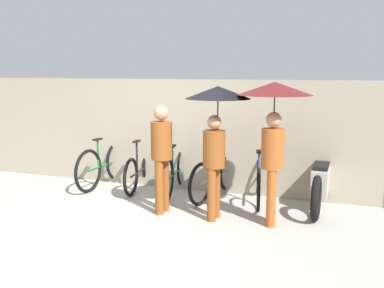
{
  "coord_description": "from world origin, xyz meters",
  "views": [
    {
      "loc": [
        2.67,
        -5.09,
        2.15
      ],
      "look_at": [
        0.49,
        1.18,
        1.0
      ],
      "focal_mm": 40.0,
      "sensor_mm": 36.0,
      "label": 1
    }
  ],
  "objects_px": {
    "parked_bicycle_4": "(258,180)",
    "pedestrian_center": "(217,116)",
    "parked_bicycle_2": "(175,172)",
    "pedestrian_leading": "(162,151)",
    "parked_bicycle_3": "(216,176)",
    "parked_bicycle_1": "(141,169)",
    "pedestrian_trailing": "(274,112)",
    "parked_bicycle_0": "(104,165)",
    "motorcycle": "(320,183)"
  },
  "relations": [
    {
      "from": "parked_bicycle_0",
      "to": "pedestrian_center",
      "type": "bearing_deg",
      "value": -109.07
    },
    {
      "from": "parked_bicycle_4",
      "to": "pedestrian_center",
      "type": "height_order",
      "value": "pedestrian_center"
    },
    {
      "from": "pedestrian_trailing",
      "to": "parked_bicycle_1",
      "type": "bearing_deg",
      "value": 150.49
    },
    {
      "from": "parked_bicycle_0",
      "to": "pedestrian_center",
      "type": "distance_m",
      "value": 2.88
    },
    {
      "from": "parked_bicycle_3",
      "to": "pedestrian_center",
      "type": "distance_m",
      "value": 1.51
    },
    {
      "from": "parked_bicycle_1",
      "to": "parked_bicycle_3",
      "type": "relative_size",
      "value": 0.99
    },
    {
      "from": "parked_bicycle_2",
      "to": "parked_bicycle_3",
      "type": "xyz_separation_m",
      "value": [
        0.73,
        0.0,
        -0.02
      ]
    },
    {
      "from": "parked_bicycle_0",
      "to": "pedestrian_trailing",
      "type": "xyz_separation_m",
      "value": [
        3.27,
        -0.94,
        1.18
      ]
    },
    {
      "from": "parked_bicycle_4",
      "to": "pedestrian_trailing",
      "type": "bearing_deg",
      "value": -169.8
    },
    {
      "from": "parked_bicycle_0",
      "to": "parked_bicycle_4",
      "type": "distance_m",
      "value": 2.92
    },
    {
      "from": "parked_bicycle_1",
      "to": "pedestrian_center",
      "type": "height_order",
      "value": "pedestrian_center"
    },
    {
      "from": "parked_bicycle_1",
      "to": "pedestrian_center",
      "type": "bearing_deg",
      "value": -128.36
    },
    {
      "from": "parked_bicycle_0",
      "to": "pedestrian_leading",
      "type": "height_order",
      "value": "pedestrian_leading"
    },
    {
      "from": "parked_bicycle_1",
      "to": "pedestrian_leading",
      "type": "xyz_separation_m",
      "value": [
        0.91,
        -1.12,
        0.6
      ]
    },
    {
      "from": "parked_bicycle_0",
      "to": "motorcycle",
      "type": "relative_size",
      "value": 0.84
    },
    {
      "from": "parked_bicycle_0",
      "to": "parked_bicycle_1",
      "type": "distance_m",
      "value": 0.73
    },
    {
      "from": "parked_bicycle_4",
      "to": "parked_bicycle_0",
      "type": "bearing_deg",
      "value": 78.28
    },
    {
      "from": "parked_bicycle_2",
      "to": "pedestrian_leading",
      "type": "relative_size",
      "value": 1.11
    },
    {
      "from": "parked_bicycle_0",
      "to": "parked_bicycle_4",
      "type": "xyz_separation_m",
      "value": [
        2.92,
        -0.03,
        -0.04
      ]
    },
    {
      "from": "parked_bicycle_4",
      "to": "motorcycle",
      "type": "relative_size",
      "value": 0.79
    },
    {
      "from": "motorcycle",
      "to": "parked_bicycle_4",
      "type": "bearing_deg",
      "value": 95.46
    },
    {
      "from": "parked_bicycle_4",
      "to": "pedestrian_trailing",
      "type": "distance_m",
      "value": 1.56
    },
    {
      "from": "pedestrian_leading",
      "to": "pedestrian_trailing",
      "type": "height_order",
      "value": "pedestrian_trailing"
    },
    {
      "from": "parked_bicycle_2",
      "to": "motorcycle",
      "type": "relative_size",
      "value": 0.87
    },
    {
      "from": "pedestrian_leading",
      "to": "motorcycle",
      "type": "bearing_deg",
      "value": 30.59
    },
    {
      "from": "parked_bicycle_1",
      "to": "pedestrian_trailing",
      "type": "xyz_separation_m",
      "value": [
        2.54,
        -1.0,
        1.23
      ]
    },
    {
      "from": "parked_bicycle_4",
      "to": "pedestrian_center",
      "type": "distance_m",
      "value": 1.56
    },
    {
      "from": "parked_bicycle_3",
      "to": "parked_bicycle_4",
      "type": "relative_size",
      "value": 1.03
    },
    {
      "from": "parked_bicycle_0",
      "to": "parked_bicycle_1",
      "type": "height_order",
      "value": "parked_bicycle_1"
    },
    {
      "from": "pedestrian_leading",
      "to": "pedestrian_center",
      "type": "distance_m",
      "value": 1.0
    },
    {
      "from": "pedestrian_leading",
      "to": "pedestrian_trailing",
      "type": "distance_m",
      "value": 1.76
    },
    {
      "from": "parked_bicycle_0",
      "to": "parked_bicycle_2",
      "type": "relative_size",
      "value": 0.96
    },
    {
      "from": "parked_bicycle_1",
      "to": "motorcycle",
      "type": "xyz_separation_m",
      "value": [
        3.17,
        -0.03,
        0.03
      ]
    },
    {
      "from": "parked_bicycle_0",
      "to": "parked_bicycle_3",
      "type": "xyz_separation_m",
      "value": [
        2.19,
        -0.04,
        -0.03
      ]
    },
    {
      "from": "parked_bicycle_1",
      "to": "motorcycle",
      "type": "relative_size",
      "value": 0.8
    },
    {
      "from": "parked_bicycle_3",
      "to": "pedestrian_center",
      "type": "relative_size",
      "value": 0.87
    },
    {
      "from": "pedestrian_leading",
      "to": "parked_bicycle_1",
      "type": "bearing_deg",
      "value": 133.76
    },
    {
      "from": "parked_bicycle_1",
      "to": "motorcycle",
      "type": "bearing_deg",
      "value": -97.58
    },
    {
      "from": "parked_bicycle_4",
      "to": "pedestrian_trailing",
      "type": "xyz_separation_m",
      "value": [
        0.36,
        -0.91,
        1.22
      ]
    },
    {
      "from": "parked_bicycle_1",
      "to": "parked_bicycle_4",
      "type": "height_order",
      "value": "parked_bicycle_4"
    },
    {
      "from": "parked_bicycle_0",
      "to": "parked_bicycle_2",
      "type": "bearing_deg",
      "value": -88.87
    },
    {
      "from": "parked_bicycle_0",
      "to": "pedestrian_center",
      "type": "relative_size",
      "value": 0.9
    },
    {
      "from": "parked_bicycle_1",
      "to": "parked_bicycle_3",
      "type": "height_order",
      "value": "parked_bicycle_3"
    },
    {
      "from": "parked_bicycle_4",
      "to": "pedestrian_center",
      "type": "relative_size",
      "value": 0.85
    },
    {
      "from": "parked_bicycle_2",
      "to": "pedestrian_leading",
      "type": "xyz_separation_m",
      "value": [
        0.18,
        -1.02,
        0.56
      ]
    },
    {
      "from": "parked_bicycle_1",
      "to": "parked_bicycle_2",
      "type": "xyz_separation_m",
      "value": [
        0.73,
        -0.11,
        0.03
      ]
    },
    {
      "from": "parked_bicycle_0",
      "to": "parked_bicycle_3",
      "type": "distance_m",
      "value": 2.19
    },
    {
      "from": "pedestrian_trailing",
      "to": "motorcycle",
      "type": "bearing_deg",
      "value": 49.09
    },
    {
      "from": "pedestrian_center",
      "to": "parked_bicycle_1",
      "type": "bearing_deg",
      "value": 152.86
    },
    {
      "from": "pedestrian_center",
      "to": "parked_bicycle_0",
      "type": "bearing_deg",
      "value": 162.13
    }
  ]
}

